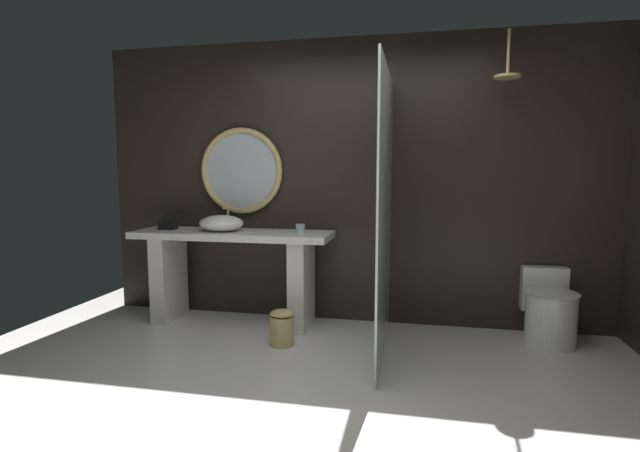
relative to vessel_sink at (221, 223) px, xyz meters
The scene contains 11 objects.
ground_plane 2.14m from the vessel_sink, 53.23° to the right, with size 5.76×5.76×0.00m, color silver.
back_wall_panel 1.26m from the vessel_sink, 17.43° to the left, with size 4.80×0.10×2.60m, color black.
vanity_counter 0.39m from the vessel_sink, 11.23° to the left, with size 1.82×0.54×0.86m.
vessel_sink is the anchor object (origin of this frame).
tumbler_cup 0.74m from the vessel_sink, ahead, with size 0.08×0.08×0.08m, color silver.
tissue_box 0.56m from the vessel_sink, behind, with size 0.15×0.11×0.07m, color black.
round_wall_mirror 0.56m from the vessel_sink, 70.52° to the left, with size 0.82×0.05×0.82m.
shower_glass_panel 1.57m from the vessel_sink, 14.89° to the right, with size 0.02×1.43×2.15m, color silver.
rain_shower_head 2.72m from the vessel_sink, ahead, with size 0.20×0.20×0.37m.
toilet 2.91m from the vessel_sink, ahead, with size 0.41×0.59×0.59m.
waste_bin 1.15m from the vessel_sink, 33.17° to the right, with size 0.19×0.19×0.29m.
Camera 1 is at (0.61, -2.49, 1.40)m, focal length 26.59 mm.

